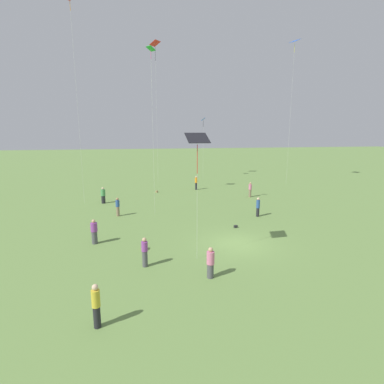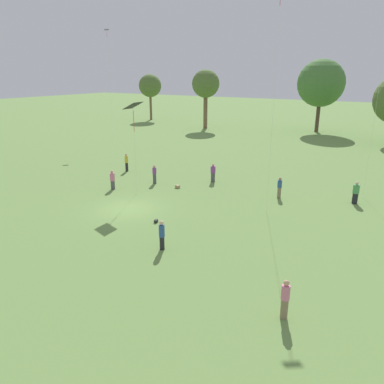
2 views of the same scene
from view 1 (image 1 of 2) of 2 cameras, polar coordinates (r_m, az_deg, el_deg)
ground_plane at (r=20.82m, az=8.62°, el=-9.78°), size 240.00×240.00×0.00m
person_0 at (r=15.92m, az=3.54°, el=-13.32°), size 0.58×0.58×1.67m
person_1 at (r=21.45m, az=-18.13°, el=-7.23°), size 0.59×0.59×1.71m
person_3 at (r=35.48m, az=11.01°, el=0.45°), size 0.38×0.38×1.75m
person_4 at (r=39.32m, az=0.80°, el=1.78°), size 0.47×0.47×1.81m
person_5 at (r=27.75m, az=-13.97°, el=-2.77°), size 0.37×0.37×1.69m
person_6 at (r=27.43m, az=12.45°, el=-2.78°), size 0.43×0.43×1.75m
person_7 at (r=17.29m, az=-9.00°, el=-11.24°), size 0.50×0.50×1.71m
person_8 at (r=33.14m, az=-16.56°, el=-0.65°), size 0.67×0.67×1.73m
person_9 at (r=12.81m, az=-17.78°, el=-19.91°), size 0.43×0.43×1.81m
kite_1 at (r=47.87m, az=18.97°, el=24.73°), size 1.57×1.52×19.99m
kite_2 at (r=16.88m, az=1.03°, el=9.75°), size 1.21×1.31×7.42m
kite_3 at (r=47.53m, az=-7.04°, el=25.47°), size 1.70×1.70×20.13m
kite_4 at (r=27.80m, az=-7.80°, el=23.08°), size 0.86×0.85×14.50m
kite_6 at (r=48.75m, az=2.17°, el=13.11°), size 0.86×0.78×9.70m
kite_7 at (r=34.94m, az=-22.15°, el=29.48°), size 1.22×1.18×20.21m
picnic_bag_0 at (r=24.15m, az=8.32°, el=-6.52°), size 0.23×0.30×0.20m
picnic_bag_1 at (r=37.93m, az=-6.72°, el=0.10°), size 0.32×0.33×0.23m
picnic_bag_2 at (r=19.91m, az=-9.08°, el=-10.42°), size 0.41×0.35×0.25m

